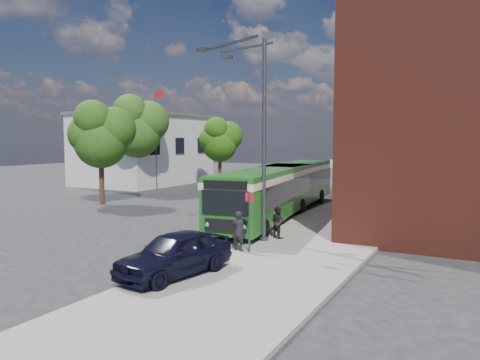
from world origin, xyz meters
The scene contains 15 objects.
ground centered at (0.00, 0.00, 0.00)m, with size 120.00×120.00×0.00m, color #252527.
pavement centered at (7.00, 8.00, 0.07)m, with size 6.00×48.00×0.15m, color gray.
kerb_line centered at (3.95, 8.00, 0.01)m, with size 0.12×48.00×0.01m, color beige.
white_building centered at (-18.00, 18.00, 3.66)m, with size 9.40×13.40×7.30m.
flagpole centered at (-12.45, 13.00, 4.94)m, with size 0.95×0.10×9.00m.
street_lamp centered at (4.84, -2.00, 4.79)m, with size 2.96×2.38×9.00m.
bus_stop_sign centered at (5.60, -4.20, 1.51)m, with size 0.35×0.08×2.52m.
bus_front centered at (3.20, 2.70, 1.83)m, with size 4.26×12.74×3.02m.
bus_rear centered at (2.33, 9.56, 1.83)m, with size 3.42×10.19×3.02m.
parked_car centered at (4.89, -8.27, 0.89)m, with size 1.75×4.34×1.48m, color black.
pedestrian_a centered at (5.11, -4.21, 0.95)m, with size 0.59×0.39×1.61m, color black.
pedestrian_b centered at (5.56, -1.23, 0.88)m, with size 0.71×0.55×1.45m, color black.
tree_left centered at (-10.38, 4.04, 5.01)m, with size 4.37×4.16×7.38m.
tree_mid centered at (-13.65, 11.76, 5.81)m, with size 5.07×4.82×8.57m.
tree_right centered at (-9.63, 19.45, 4.63)m, with size 4.05×3.85×6.84m.
Camera 1 is at (13.91, -20.66, 4.65)m, focal length 35.00 mm.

